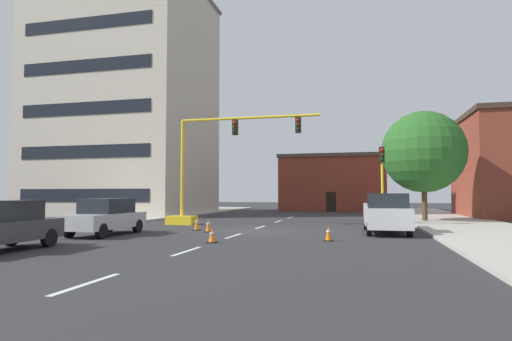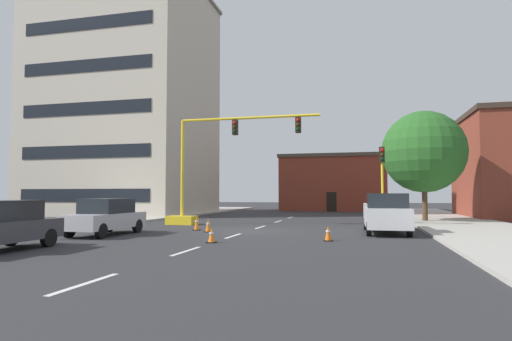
{
  "view_description": "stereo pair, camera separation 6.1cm",
  "coord_description": "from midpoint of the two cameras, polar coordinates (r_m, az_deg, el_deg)",
  "views": [
    {
      "loc": [
        5.82,
        -22.26,
        1.95
      ],
      "look_at": [
        -0.48,
        3.35,
        3.42
      ],
      "focal_mm": 30.01,
      "sensor_mm": 36.0,
      "label": 1
    },
    {
      "loc": [
        5.88,
        -22.25,
        1.95
      ],
      "look_at": [
        -0.48,
        3.35,
        3.42
      ],
      "focal_mm": 30.01,
      "sensor_mm": 36.0,
      "label": 2
    }
  ],
  "objects": [
    {
      "name": "lane_stripe_seg_4",
      "position": [
        30.88,
        3.03,
        -6.79
      ],
      "size": [
        0.16,
        2.4,
        0.01
      ],
      "primitive_type": "cube",
      "color": "silver",
      "rests_on": "ground_plane"
    },
    {
      "name": "traffic_light_pole_right",
      "position": [
        26.79,
        16.52,
        0.33
      ],
      "size": [
        0.32,
        0.47,
        4.8
      ],
      "color": "yellow",
      "rests_on": "ground_plane"
    },
    {
      "name": "building_brick_center",
      "position": [
        53.05,
        10.34,
        -1.64
      ],
      "size": [
        12.49,
        8.15,
        6.65
      ],
      "color": "brown",
      "rests_on": "ground_plane"
    },
    {
      "name": "ground_plane",
      "position": [
        23.1,
        -0.77,
        -8.02
      ],
      "size": [
        160.0,
        160.0,
        0.0
      ],
      "primitive_type": "plane",
      "color": "#2D2D30"
    },
    {
      "name": "tree_right_mid",
      "position": [
        31.93,
        21.5,
        2.33
      ],
      "size": [
        5.68,
        5.68,
        7.74
      ],
      "color": "#4C3823",
      "rests_on": "ground_plane"
    },
    {
      "name": "sidewalk_right",
      "position": [
        30.91,
        25.36,
        -6.36
      ],
      "size": [
        6.0,
        56.0,
        0.14
      ],
      "primitive_type": "cube",
      "color": "#B2ADA3",
      "rests_on": "ground_plane"
    },
    {
      "name": "lane_stripe_seg_0",
      "position": [
        10.31,
        -21.62,
        -13.83
      ],
      "size": [
        0.16,
        2.4,
        0.01
      ],
      "primitive_type": "cube",
      "color": "silver",
      "rests_on": "ground_plane"
    },
    {
      "name": "lane_stripe_seg_1",
      "position": [
        15.08,
        -9.16,
        -10.55
      ],
      "size": [
        0.16,
        2.4,
        0.01
      ],
      "primitive_type": "cube",
      "color": "silver",
      "rests_on": "ground_plane"
    },
    {
      "name": "lane_stripe_seg_3",
      "position": [
        25.51,
        0.67,
        -7.55
      ],
      "size": [
        0.16,
        2.4,
        0.01
      ],
      "primitive_type": "cube",
      "color": "silver",
      "rests_on": "ground_plane"
    },
    {
      "name": "sidewalk_left",
      "position": [
        35.12,
        -16.49,
        -6.12
      ],
      "size": [
        6.0,
        56.0,
        0.14
      ],
      "primitive_type": "cube",
      "color": "#B2ADA3",
      "rests_on": "ground_plane"
    },
    {
      "name": "traffic_cone_roadside_b",
      "position": [
        18.24,
        9.68,
        -8.29
      ],
      "size": [
        0.36,
        0.36,
        0.63
      ],
      "color": "black",
      "rests_on": "ground_plane"
    },
    {
      "name": "traffic_cone_roadside_a",
      "position": [
        17.45,
        -5.85,
        -8.62
      ],
      "size": [
        0.36,
        0.36,
        0.59
      ],
      "color": "black",
      "rests_on": "ground_plane"
    },
    {
      "name": "traffic_cone_roadside_c",
      "position": [
        22.31,
        -6.32,
        -7.32
      ],
      "size": [
        0.36,
        0.36,
        0.68
      ],
      "color": "black",
      "rests_on": "ground_plane"
    },
    {
      "name": "lane_stripe_seg_2",
      "position": [
        20.22,
        -2.96,
        -8.7
      ],
      "size": [
        0.16,
        2.4,
        0.01
      ],
      "primitive_type": "cube",
      "color": "silver",
      "rests_on": "ground_plane"
    },
    {
      "name": "building_tall_left",
      "position": [
        45.45,
        -16.8,
        8.78
      ],
      "size": [
        15.55,
        13.69,
        22.51
      ],
      "color": "beige",
      "rests_on": "ground_plane"
    },
    {
      "name": "pickup_truck_white",
      "position": [
        22.55,
        16.96,
        -5.52
      ],
      "size": [
        2.15,
        5.45,
        1.99
      ],
      "color": "white",
      "rests_on": "ground_plane"
    },
    {
      "name": "traffic_signal_gantry",
      "position": [
        27.63,
        -7.28,
        -2.45
      ],
      "size": [
        9.84,
        1.2,
        6.83
      ],
      "color": "yellow",
      "rests_on": "ground_plane"
    },
    {
      "name": "lane_stripe_seg_5",
      "position": [
        36.29,
        4.69,
        -6.25
      ],
      "size": [
        0.16,
        2.4,
        0.01
      ],
      "primitive_type": "cube",
      "color": "silver",
      "rests_on": "ground_plane"
    },
    {
      "name": "sedan_silver_near_left",
      "position": [
        21.81,
        -19.3,
        -5.79
      ],
      "size": [
        1.9,
        4.52,
        1.74
      ],
      "color": "#B7B7BC",
      "rests_on": "ground_plane"
    },
    {
      "name": "traffic_cone_roadside_d",
      "position": [
        23.57,
        -7.84,
        -7.01
      ],
      "size": [
        0.36,
        0.36,
        0.74
      ],
      "color": "black",
      "rests_on": "ground_plane"
    }
  ]
}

